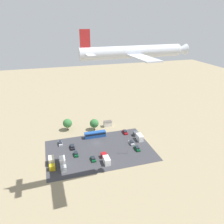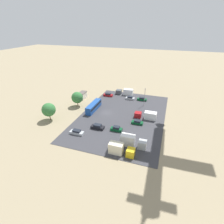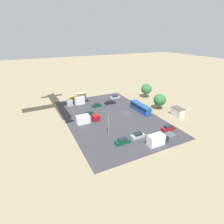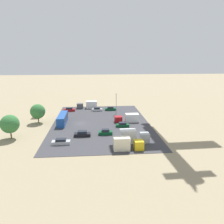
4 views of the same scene
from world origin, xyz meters
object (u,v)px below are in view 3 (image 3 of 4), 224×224
Objects in this scene: parked_truck_1 at (160,139)px; parked_truck_0 at (79,97)px; parked_truck_2 at (77,101)px; parked_car_4 at (110,102)px; parked_car_5 at (115,97)px; parked_car_6 at (138,136)px; shed_building at (178,112)px; bus at (140,107)px; parked_car_0 at (122,141)px; parked_car_3 at (168,128)px; parked_truck_3 at (87,119)px; parked_car_2 at (97,105)px; parked_car_1 at (89,114)px.

parked_truck_0 is at bearing -167.12° from parked_truck_1.
parked_truck_2 is at bearing 152.56° from parked_truck_0.
parked_car_5 is at bearing -44.87° from parked_car_4.
parked_car_6 is at bearing -145.38° from parked_truck_1.
shed_building is 0.44× the size of bus.
parked_truck_0 is at bearing 41.13° from shed_building.
parked_car_4 is 14.89m from parked_truck_2.
parked_car_3 is at bearing -90.03° from parked_car_0.
parked_truck_1 is 26.26m from parked_truck_3.
parked_car_2 is at bearing -7.35° from parked_car_0.
parked_truck_2 is at bearing 174.75° from parked_truck_3.
parked_car_4 reaches higher than parked_car_5.
parked_car_0 is at bearing -83.69° from parked_car_6.
parked_car_2 is (29.24, -3.77, 0.03)m from parked_car_0.
parked_car_1 is 13.59m from parked_truck_2.
parked_truck_1 is at bearing 68.87° from bus.
bus is 2.67× the size of parked_car_1.
parked_truck_2 reaches higher than parked_car_6.
parked_car_2 is 28.67m from parked_car_6.
parked_car_3 is (-16.87, 0.49, -1.02)m from bus.
shed_building is 0.67× the size of parked_truck_0.
parked_car_1 is 0.90× the size of parked_car_4.
parked_car_6 is at bearing 170.76° from parked_car_4.
parked_car_4 is at bearing 135.13° from parked_car_5.
parked_car_3 is 0.61× the size of parked_truck_2.
parked_truck_0 is at bearing -51.46° from bus.
bus is 2.61× the size of parked_car_6.
parked_truck_0 is at bearing -27.44° from parked_truck_2.
parked_car_0 is at bearing 103.70° from shed_building.
parked_truck_1 reaches higher than parked_car_1.
parked_car_6 is 40.28m from parked_truck_0.
parked_truck_3 is at bearing 52.47° from parked_car_3.
parked_truck_1 reaches higher than parked_car_4.
parked_truck_1 is at bearing -116.96° from parked_car_0.
parked_car_0 is 17.40m from parked_car_3.
parked_truck_0 reaches higher than parked_car_2.
parked_car_0 is 0.54× the size of parked_truck_3.
bus is 18.80m from parked_car_2.
parked_car_4 is at bearing 178.34° from parked_truck_1.
parked_car_3 is 9.29m from parked_truck_1.
parked_car_6 is (-21.71, -7.95, 0.05)m from parked_car_1.
parked_car_2 reaches higher than parked_car_3.
parked_car_0 is 1.05× the size of parked_car_6.
bus is at bearing -150.88° from parked_car_4.
parked_car_2 is (12.38, 14.12, -1.00)m from bus.
parked_truck_3 is at bearing 130.07° from parked_car_4.
bus is 1.35× the size of parked_truck_3.
parked_car_2 is at bearing 24.99° from parked_car_3.
parked_car_6 is 6.69m from parked_truck_1.
parked_car_4 is 0.63× the size of parked_truck_0.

